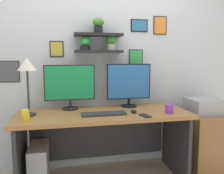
# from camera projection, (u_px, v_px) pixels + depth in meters

# --- Properties ---
(back_wall_assembly) EXTENTS (4.40, 0.24, 2.70)m
(back_wall_assembly) POSITION_uv_depth(u_px,v_px,m) (97.00, 54.00, 2.76)
(back_wall_assembly) COLOR silver
(back_wall_assembly) RESTS_ON ground
(desk) EXTENTS (1.77, 0.68, 0.75)m
(desk) POSITION_uv_depth(u_px,v_px,m) (103.00, 130.00, 2.49)
(desk) COLOR #9E6B38
(desk) RESTS_ON ground
(monitor_left) EXTENTS (0.54, 0.18, 0.48)m
(monitor_left) POSITION_uv_depth(u_px,v_px,m) (70.00, 85.00, 2.52)
(monitor_left) COLOR black
(monitor_left) RESTS_ON desk
(monitor_right) EXTENTS (0.51, 0.18, 0.49)m
(monitor_right) POSITION_uv_depth(u_px,v_px,m) (129.00, 84.00, 2.66)
(monitor_right) COLOR black
(monitor_right) RESTS_ON desk
(keyboard) EXTENTS (0.44, 0.14, 0.02)m
(keyboard) POSITION_uv_depth(u_px,v_px,m) (104.00, 114.00, 2.29)
(keyboard) COLOR #2D2D33
(keyboard) RESTS_ON desk
(computer_mouse) EXTENTS (0.06, 0.09, 0.03)m
(computer_mouse) POSITION_uv_depth(u_px,v_px,m) (134.00, 111.00, 2.37)
(computer_mouse) COLOR black
(computer_mouse) RESTS_ON desk
(desk_lamp) EXTENTS (0.18, 0.18, 0.56)m
(desk_lamp) POSITION_uv_depth(u_px,v_px,m) (27.00, 69.00, 2.21)
(desk_lamp) COLOR #2D2D33
(desk_lamp) RESTS_ON desk
(cell_phone) EXTENTS (0.10, 0.15, 0.01)m
(cell_phone) POSITION_uv_depth(u_px,v_px,m) (145.00, 116.00, 2.24)
(cell_phone) COLOR black
(cell_phone) RESTS_ON desk
(coffee_mug) EXTENTS (0.08, 0.08, 0.09)m
(coffee_mug) POSITION_uv_depth(u_px,v_px,m) (169.00, 109.00, 2.35)
(coffee_mug) COLOR purple
(coffee_mug) RESTS_ON desk
(pen_cup) EXTENTS (0.07, 0.07, 0.10)m
(pen_cup) POSITION_uv_depth(u_px,v_px,m) (26.00, 115.00, 2.08)
(pen_cup) COLOR yellow
(pen_cup) RESTS_ON desk
(drawer_cabinet) EXTENTS (0.44, 0.50, 0.67)m
(drawer_cabinet) POSITION_uv_depth(u_px,v_px,m) (203.00, 141.00, 2.76)
(drawer_cabinet) COLOR brown
(drawer_cabinet) RESTS_ON ground
(printer) EXTENTS (0.38, 0.34, 0.17)m
(printer) POSITION_uv_depth(u_px,v_px,m) (205.00, 106.00, 2.71)
(printer) COLOR #9E9EA3
(printer) RESTS_ON drawer_cabinet
(computer_tower_left) EXTENTS (0.18, 0.40, 0.44)m
(computer_tower_left) POSITION_uv_depth(u_px,v_px,m) (39.00, 166.00, 2.35)
(computer_tower_left) COLOR #99999E
(computer_tower_left) RESTS_ON ground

